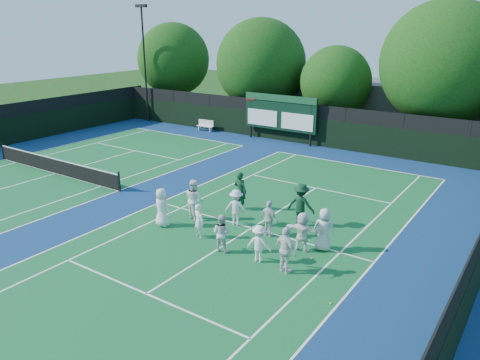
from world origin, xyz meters
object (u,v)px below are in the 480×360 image
Objects in this scene: coach_left at (240,191)px; scoreboard at (280,113)px; bench at (206,125)px; tennis_net at (55,166)px.

scoreboard is at bearing -65.23° from coach_left.
scoreboard is 7.16m from bench.
coach_left reaches higher than tennis_net.
coach_left is at bearing -46.19° from bench.
scoreboard reaches higher than tennis_net.
coach_left is (12.28, -12.80, 0.43)m from bench.
scoreboard reaches higher than bench.
scoreboard is at bearing 1.80° from bench.
scoreboard is 3.22× the size of coach_left.
tennis_net is at bearing -90.13° from bench.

